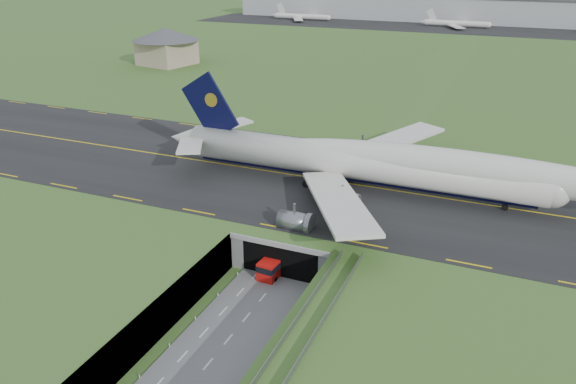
% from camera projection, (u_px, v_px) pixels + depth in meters
% --- Properties ---
extents(ground, '(900.00, 900.00, 0.00)m').
position_uv_depth(ground, '(256.00, 306.00, 76.86)').
color(ground, '#436327').
rests_on(ground, ground).
extents(airfield_deck, '(800.00, 800.00, 6.00)m').
position_uv_depth(airfield_deck, '(256.00, 288.00, 75.67)').
color(airfield_deck, gray).
rests_on(airfield_deck, ground).
extents(trench_road, '(12.00, 75.00, 0.20)m').
position_uv_depth(trench_road, '(230.00, 338.00, 70.47)').
color(trench_road, slate).
rests_on(trench_road, ground).
extents(taxiway, '(800.00, 44.00, 0.18)m').
position_uv_depth(taxiway, '(335.00, 182.00, 102.38)').
color(taxiway, black).
rests_on(taxiway, airfield_deck).
extents(tunnel_portal, '(17.00, 22.30, 6.00)m').
position_uv_depth(tunnel_portal, '(302.00, 233.00, 89.69)').
color(tunnel_portal, gray).
rests_on(tunnel_portal, ground).
extents(jumbo_jet, '(87.39, 57.54, 19.03)m').
position_uv_depth(jumbo_jet, '(389.00, 165.00, 95.87)').
color(jumbo_jet, silver).
rests_on(jumbo_jet, ground).
extents(shuttle_tram, '(3.27, 7.34, 2.93)m').
position_uv_depth(shuttle_tram, '(276.00, 264.00, 84.20)').
color(shuttle_tram, red).
rests_on(shuttle_tram, ground).
extents(service_building, '(28.64, 28.64, 13.29)m').
position_uv_depth(service_building, '(166.00, 43.00, 205.68)').
color(service_building, tan).
rests_on(service_building, ground).
extents(cargo_terminal, '(320.00, 67.00, 15.60)m').
position_uv_depth(cargo_terminal, '(481.00, 9.00, 324.79)').
color(cargo_terminal, '#B2B2B2').
rests_on(cargo_terminal, ground).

